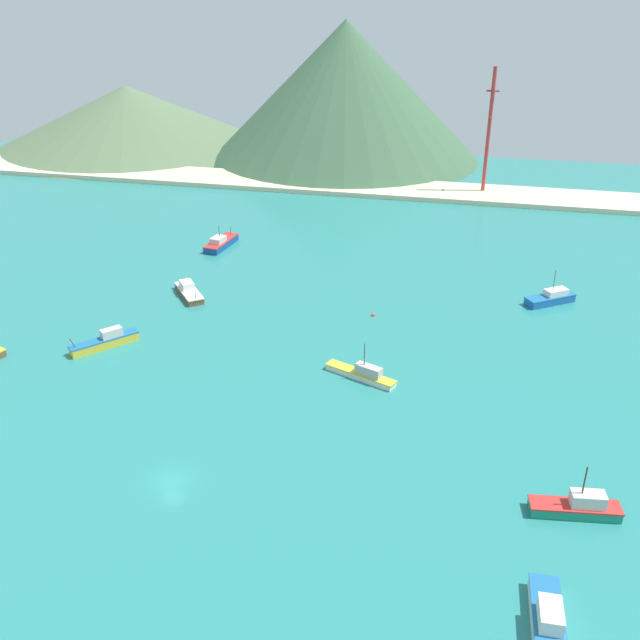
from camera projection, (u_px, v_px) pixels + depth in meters
ground at (252, 357)px, 106.80m from camera, size 260.00×280.00×0.50m
fishing_boat_0 at (578, 507)px, 75.03m from camera, size 9.84×3.68×6.33m
fishing_boat_1 at (548, 617)px, 62.11m from camera, size 3.02×8.74×3.01m
fishing_boat_2 at (221, 243)px, 148.73m from camera, size 4.47×10.81×4.87m
fishing_boat_3 at (106, 341)px, 108.85m from camera, size 8.47×9.49×3.06m
fishing_boat_4 at (189, 292)px, 126.21m from camera, size 8.08×9.07×2.42m
fishing_boat_5 at (363, 374)px, 100.33m from camera, size 10.95×5.90×5.77m
fishing_boat_7 at (551, 298)px, 123.39m from camera, size 9.10×7.56×6.19m
buoy_0 at (373, 315)px, 119.17m from camera, size 0.64×0.64×0.64m
beach_strip at (361, 187)px, 189.03m from camera, size 247.00×16.53×1.20m
hill_west at (128, 116)px, 232.23m from camera, size 87.54×87.54×19.55m
hill_central at (345, 91)px, 212.57m from camera, size 83.35×83.35×40.39m
radio_tower at (489, 132)px, 177.18m from camera, size 3.19×2.56×31.95m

